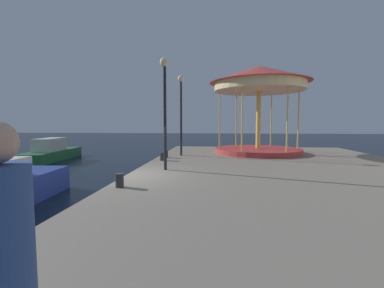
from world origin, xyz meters
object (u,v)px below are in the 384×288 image
carousel (259,88)px  bollard_north (120,180)px  lamp_post_far_end (181,102)px  motorboat_green (52,152)px  bollard_center (166,154)px  lamp_post_mid_promenade (165,94)px  bollard_south (162,156)px

carousel → bollard_north: 11.35m
lamp_post_far_end → bollard_north: 8.15m
motorboat_green → bollard_north: size_ratio=14.80×
carousel → bollard_center: size_ratio=15.26×
motorboat_green → lamp_post_mid_promenade: 12.75m
motorboat_green → bollard_south: (9.19, -4.87, 0.42)m
lamp_post_mid_promenade → bollard_south: (-0.67, 2.55, -2.80)m
motorboat_green → bollard_center: 9.92m
carousel → lamp_post_far_end: 4.99m
lamp_post_mid_promenade → bollard_north: lamp_post_mid_promenade is taller
motorboat_green → bollard_north: bearing=-48.7°
lamp_post_mid_promenade → lamp_post_far_end: (-0.01, 4.68, 0.09)m
bollard_center → motorboat_green: bearing=157.4°
bollard_center → bollard_north: bearing=-90.6°
motorboat_green → bollard_center: size_ratio=14.80×
lamp_post_far_end → bollard_north: (-0.76, -7.58, -2.90)m
carousel → bollard_north: carousel is taller
bollard_center → bollard_south: same height
lamp_post_mid_promenade → bollard_north: size_ratio=11.02×
carousel → bollard_center: bearing=-152.9°
bollard_south → motorboat_green: bearing=152.1°
motorboat_green → bollard_north: motorboat_green is taller
motorboat_green → lamp_post_far_end: bearing=-15.6°
motorboat_green → lamp_post_mid_promenade: (9.86, -7.42, 3.22)m
motorboat_green → bollard_south: 10.41m
bollard_center → bollard_north: same height
motorboat_green → carousel: (14.47, -1.09, 4.23)m
motorboat_green → carousel: size_ratio=0.97×
carousel → bollard_south: 7.53m
bollard_center → bollard_north: (-0.07, -6.51, 0.00)m
lamp_post_mid_promenade → lamp_post_far_end: bearing=90.1°
lamp_post_far_end → bollard_north: size_ratio=11.42×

